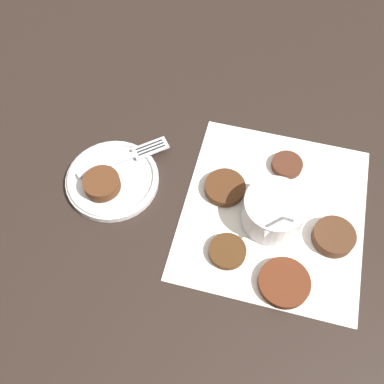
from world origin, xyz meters
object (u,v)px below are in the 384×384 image
at_px(serving_plate, 112,179).
at_px(sauce_bowl, 275,213).
at_px(fritter_on_plate, 102,184).
at_px(fork, 133,155).

bearing_deg(serving_plate, sauce_bowl, 96.37).
relative_size(fritter_on_plate, fork, 0.46).
relative_size(serving_plate, fritter_on_plate, 2.58).
xyz_separation_m(serving_plate, fork, (-0.06, 0.02, 0.01)).
bearing_deg(serving_plate, fork, 164.22).
distance_m(sauce_bowl, fritter_on_plate, 0.32).
relative_size(sauce_bowl, fritter_on_plate, 1.75).
xyz_separation_m(serving_plate, fritter_on_plate, (0.03, -0.00, 0.02)).
bearing_deg(fritter_on_plate, sauce_bowl, 100.92).
height_order(serving_plate, fritter_on_plate, fritter_on_plate).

